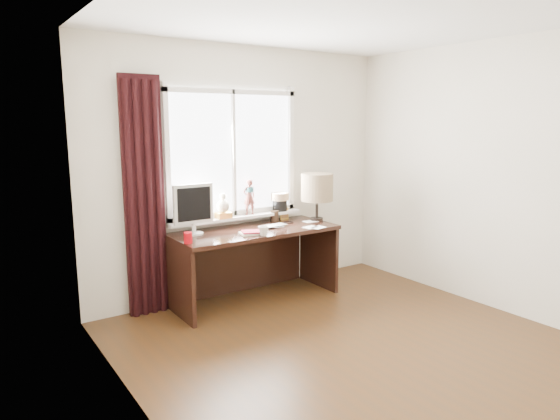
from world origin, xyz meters
TOP-DOWN VIEW (x-y plane):
  - floor at (0.00, 0.00)m, footprint 3.50×4.00m
  - ceiling at (0.00, 0.00)m, footprint 3.50×4.00m
  - wall_back at (0.00, 2.00)m, footprint 3.50×0.00m
  - wall_left at (-1.75, 0.00)m, footprint 0.00×4.00m
  - wall_right at (1.75, 0.00)m, footprint 0.00×4.00m
  - laptop at (0.11, 1.61)m, footprint 0.31×0.21m
  - mug at (-0.18, 1.33)m, footprint 0.13×0.12m
  - red_cup at (-0.90, 1.47)m, footprint 0.08×0.08m
  - window at (-0.15, 1.95)m, footprint 1.52×0.20m
  - curtain at (-1.13, 1.91)m, footprint 0.38×0.09m
  - desk at (-0.10, 1.73)m, footprint 1.70×0.70m
  - monitor at (-0.71, 1.77)m, footprint 0.40×0.18m
  - notebook_stack at (-0.24, 1.46)m, footprint 0.26×0.22m
  - brush_holder at (0.29, 1.85)m, footprint 0.09×0.09m
  - icon_frame at (0.44, 1.89)m, footprint 0.10×0.04m
  - table_lamp at (0.70, 1.63)m, footprint 0.35×0.35m
  - loose_papers at (0.50, 1.45)m, footprint 0.34×0.42m
  - desk_cables at (0.19, 1.66)m, footprint 0.43×0.27m

SIDE VIEW (x-z plane):
  - floor at x=0.00m, z-range 0.00..0.00m
  - desk at x=-0.10m, z-range 0.13..0.88m
  - loose_papers at x=0.50m, z-range 0.75..0.75m
  - desk_cables at x=0.19m, z-range 0.75..0.76m
  - laptop at x=0.11m, z-range 0.75..0.77m
  - notebook_stack at x=-0.24m, z-range 0.75..0.78m
  - red_cup at x=-0.90m, z-range 0.75..0.85m
  - mug at x=-0.18m, z-range 0.75..0.85m
  - brush_holder at x=0.29m, z-range 0.69..0.94m
  - icon_frame at x=0.44m, z-range 0.75..0.88m
  - monitor at x=-0.71m, z-range 0.78..1.27m
  - table_lamp at x=0.70m, z-range 0.85..1.37m
  - curtain at x=-1.13m, z-range -0.01..2.24m
  - wall_back at x=0.00m, z-range 0.00..2.60m
  - wall_left at x=-1.75m, z-range 0.00..2.60m
  - wall_right at x=1.75m, z-range 0.00..2.60m
  - window at x=-0.15m, z-range 0.60..2.00m
  - ceiling at x=0.00m, z-range 2.60..2.60m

